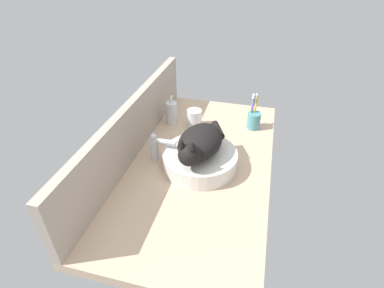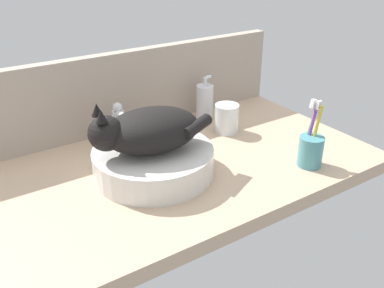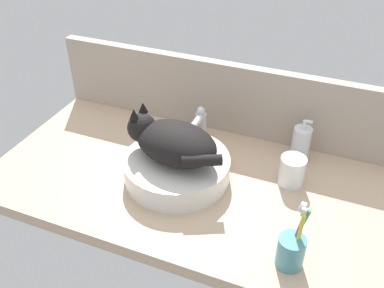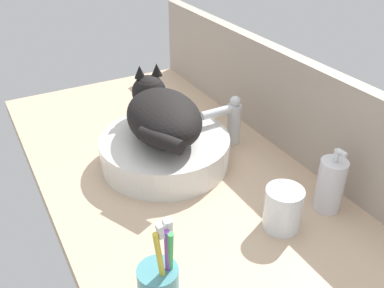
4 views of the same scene
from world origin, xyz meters
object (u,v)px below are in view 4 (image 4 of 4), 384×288
at_px(water_glass, 283,211).
at_px(toothbrush_cup, 159,286).
at_px(cat, 162,114).
at_px(faucet, 231,119).
at_px(sink_basin, 165,150).
at_px(soap_dispenser, 330,185).

bearing_deg(water_glass, toothbrush_cup, -78.99).
height_order(cat, faucet, cat).
xyz_separation_m(sink_basin, water_glass, (0.32, 0.11, 0.00)).
distance_m(sink_basin, faucet, 0.20).
xyz_separation_m(sink_basin, faucet, (-0.00, 0.19, 0.04)).
distance_m(sink_basin, soap_dispenser, 0.40).
relative_size(soap_dispenser, toothbrush_cup, 0.81).
distance_m(cat, soap_dispenser, 0.41).
bearing_deg(toothbrush_cup, water_glass, 101.01).
xyz_separation_m(soap_dispenser, water_glass, (-0.00, -0.12, -0.02)).
height_order(sink_basin, cat, cat).
distance_m(sink_basin, toothbrush_cup, 0.43).
xyz_separation_m(cat, faucet, (0.01, 0.19, -0.06)).
distance_m(faucet, toothbrush_cup, 0.54).
relative_size(sink_basin, soap_dispenser, 2.09).
bearing_deg(water_glass, sink_basin, -161.91).
height_order(cat, toothbrush_cup, cat).
bearing_deg(cat, soap_dispenser, 34.00).
relative_size(sink_basin, water_glass, 3.48).
bearing_deg(sink_basin, water_glass, 18.09).
relative_size(sink_basin, cat, 1.00).
height_order(cat, water_glass, cat).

